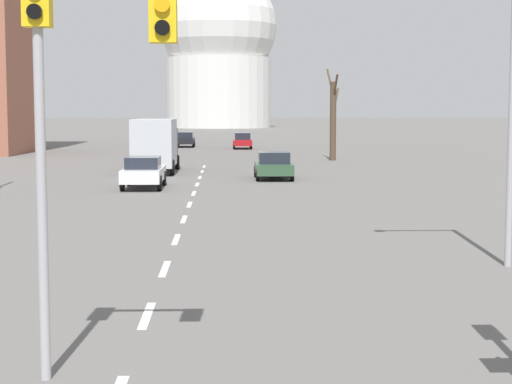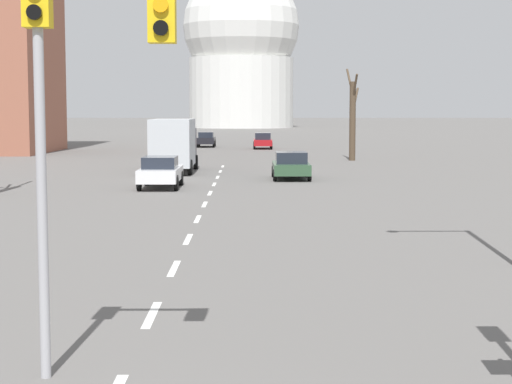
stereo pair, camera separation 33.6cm
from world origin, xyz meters
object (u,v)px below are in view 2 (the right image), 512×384
(sedan_near_right, at_px, (161,171))
(sedan_mid_centre, at_px, (263,141))
(street_lamp_right, at_px, (505,41))
(delivery_truck, at_px, (174,143))
(sedan_near_left, at_px, (291,165))
(traffic_signal_centre_tall, at_px, (79,54))
(sedan_far_left, at_px, (206,139))

(sedan_near_right, height_order, sedan_mid_centre, sedan_mid_centre)
(street_lamp_right, relative_size, delivery_truck, 1.17)
(street_lamp_right, xyz_separation_m, delivery_truck, (-10.26, 30.67, -3.52))
(street_lamp_right, height_order, sedan_near_left, street_lamp_right)
(traffic_signal_centre_tall, relative_size, sedan_far_left, 1.27)
(traffic_signal_centre_tall, height_order, sedan_mid_centre, traffic_signal_centre_tall)
(sedan_mid_centre, xyz_separation_m, sedan_far_left, (-5.56, 4.03, 0.00))
(sedan_mid_centre, bearing_deg, sedan_far_left, 144.10)
(traffic_signal_centre_tall, xyz_separation_m, sedan_near_left, (4.45, 33.79, -3.65))
(sedan_near_left, relative_size, delivery_truck, 0.60)
(sedan_far_left, bearing_deg, sedan_mid_centre, -35.90)
(sedan_near_right, relative_size, sedan_mid_centre, 0.99)
(sedan_near_left, relative_size, sedan_far_left, 0.95)
(traffic_signal_centre_tall, height_order, street_lamp_right, street_lamp_right)
(sedan_far_left, distance_m, delivery_truck, 34.84)
(sedan_near_left, xyz_separation_m, sedan_mid_centre, (-0.95, 35.83, 0.04))
(sedan_near_right, xyz_separation_m, sedan_mid_centre, (5.43, 40.96, -0.01))
(traffic_signal_centre_tall, distance_m, sedan_mid_centre, 69.79)
(sedan_near_right, bearing_deg, street_lamp_right, -64.00)
(traffic_signal_centre_tall, bearing_deg, sedan_far_left, 91.61)
(street_lamp_right, bearing_deg, delivery_truck, 108.50)
(traffic_signal_centre_tall, xyz_separation_m, street_lamp_right, (8.06, 8.14, 0.83))
(sedan_near_left, distance_m, delivery_truck, 8.39)
(sedan_near_left, bearing_deg, delivery_truck, 142.91)
(sedan_near_left, bearing_deg, sedan_near_right, -141.18)
(delivery_truck, bearing_deg, sedan_near_left, -37.09)
(sedan_mid_centre, distance_m, sedan_far_left, 6.86)
(sedan_near_right, height_order, delivery_truck, delivery_truck)
(traffic_signal_centre_tall, xyz_separation_m, delivery_truck, (-2.20, 38.81, -2.69))
(traffic_signal_centre_tall, relative_size, sedan_near_left, 1.34)
(street_lamp_right, xyz_separation_m, sedan_far_left, (-10.13, 65.49, -4.44))
(traffic_signal_centre_tall, distance_m, sedan_near_left, 34.27)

